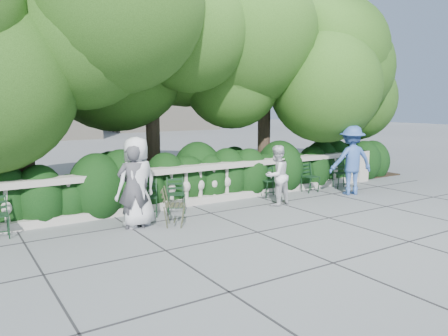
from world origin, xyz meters
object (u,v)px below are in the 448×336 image
chair_f (343,189)px  chair_c (149,218)px  person_older_blue (351,160)px  chair_b (177,214)px  chair_d (313,193)px  person_woman_grey (133,187)px  person_businessman (137,182)px  chair_weathered (182,226)px  person_casual_man (277,175)px  chair_e (272,198)px

chair_f → chair_c: bearing=-161.1°
chair_c → person_older_blue: bearing=17.9°
chair_b → chair_c: bearing=-162.8°
chair_d → person_woman_grey: 5.71m
person_businessman → person_woman_grey: person_businessman is taller
chair_weathered → person_casual_man: 3.00m
person_woman_grey → person_casual_man: person_woman_grey is taller
chair_e → chair_c: bearing=-165.6°
chair_c → person_businessman: person_businessman is taller
chair_b → chair_d: (4.39, 0.07, 0.00)m
chair_d → person_older_blue: size_ratio=0.43×
person_businessman → person_woman_grey: bearing=23.1°
chair_e → chair_f: size_ratio=1.00×
chair_weathered → person_casual_man: person_casual_man is taller
chair_e → chair_weathered: bearing=-149.4°
chair_c → person_casual_man: size_ratio=0.56×
person_businessman → person_woman_grey: 0.17m
chair_d → person_woman_grey: person_woman_grey is taller
chair_d → chair_b: bearing=-179.4°
chair_b → person_businessman: (-1.11, -0.43, 0.93)m
person_older_blue → chair_b: bearing=11.7°
chair_b → person_businessman: person_businessman is taller
chair_b → person_woman_grey: size_ratio=0.49×
chair_e → person_businessman: (-4.08, -0.62, 0.93)m
chair_d → chair_weathered: (-4.73, -0.98, 0.00)m
chair_weathered → person_older_blue: (5.46, 0.29, 0.97)m
chair_f → person_woman_grey: size_ratio=0.49×
chair_d → person_casual_man: 2.08m
chair_e → chair_weathered: size_ratio=1.00×
person_casual_man → person_businessman: bearing=-11.2°
chair_e → person_woman_grey: 4.34m
chair_d → chair_e: 1.42m
chair_weathered → person_businessman: 1.30m
chair_b → person_older_blue: bearing=14.5°
person_woman_grey → person_older_blue: 6.34m
person_woman_grey → chair_c: bearing=-121.8°
person_older_blue → chair_d: bearing=-25.0°
chair_f → person_woman_grey: person_woman_grey is taller
chair_e → person_casual_man: bearing=-109.9°
chair_e → person_businessman: person_businessman is taller
person_businessman → person_casual_man: person_businessman is taller
person_woman_grey → person_businessman: bearing=-130.9°
chair_c → person_woman_grey: bearing=-109.9°
chair_c → person_businessman: (-0.43, -0.48, 0.93)m
chair_f → person_businessman: person_businessman is taller
chair_f → person_casual_man: (-3.02, -0.53, 0.75)m
chair_c → chair_d: size_ratio=1.00×
chair_f → person_casual_man: size_ratio=0.56×
chair_f → chair_e: bearing=-164.6°
chair_b → chair_d: bearing=22.4°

